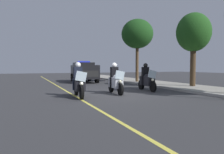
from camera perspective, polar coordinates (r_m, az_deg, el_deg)
ground_plane at (r=11.25m, az=1.38°, el=-4.74°), size 80.00×80.00×0.00m
curb_strip at (r=13.46m, az=17.57°, el=-3.30°), size 48.00×0.24×0.15m
sidewalk_strip at (r=14.77m, az=23.18°, el=-2.96°), size 48.00×3.60×0.10m
lane_stripe_center at (r=10.52m, az=-10.12°, el=-5.30°), size 48.00×0.12×0.01m
police_motorcycle_lead_left at (r=10.14m, az=-9.24°, el=-1.63°), size 2.14×0.62×1.72m
police_motorcycle_lead_right at (r=11.35m, az=0.96°, el=-1.13°), size 2.14×0.62×1.72m
police_motorcycle_trailing at (r=12.92m, az=9.63°, el=-0.68°), size 2.14×0.62×1.72m
police_suv at (r=20.17m, az=-7.81°, el=1.62°), size 5.03×2.36×2.05m
cyclist_background at (r=25.55m, az=-6.22°, el=1.38°), size 1.76×0.34×1.69m
tree_mid_block at (r=16.09m, az=21.69°, el=11.26°), size 2.42×2.42×5.24m
tree_far_back at (r=19.81m, az=7.03°, el=11.73°), size 2.97×2.97×5.86m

